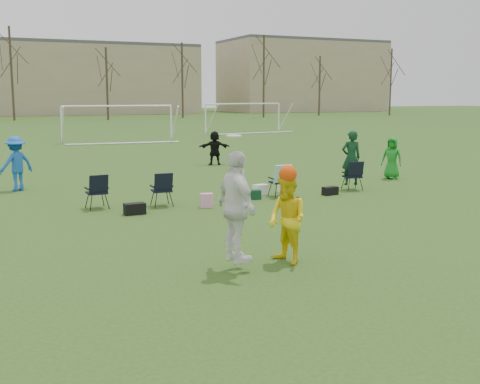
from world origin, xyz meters
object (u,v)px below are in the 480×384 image
goal_mid (118,113)px  fielder_black (215,148)px  fielder_blue (16,164)px  fielder_green_far (392,158)px  goal_right (244,109)px  center_contest (259,212)px

goal_mid → fielder_black: bearing=-82.5°
fielder_blue → goal_mid: bearing=-137.9°
fielder_green_far → goal_right: (6.73, 28.20, 1.14)m
fielder_blue → center_contest: 11.85m
fielder_blue → goal_mid: size_ratio=0.24×
center_contest → fielder_green_far: bearing=41.5°
fielder_green_far → center_contest: center_contest is taller
fielder_black → fielder_blue: bearing=42.3°
center_contest → goal_mid: bearing=81.8°
fielder_green_far → fielder_black: bearing=175.2°
center_contest → goal_mid: goal_mid is taller
fielder_green_far → goal_mid: size_ratio=0.21×
center_contest → goal_right: goal_right is taller
fielder_blue → goal_mid: goal_mid is taller
fielder_green_far → center_contest: size_ratio=0.64×
fielder_black → goal_right: bearing=-101.4°
center_contest → goal_right: (16.45, 36.80, 0.88)m
goal_right → center_contest: bearing=-122.1°
goal_right → fielder_blue: bearing=-135.9°
fielder_green_far → center_contest: (-9.73, -8.60, 0.26)m
center_contest → goal_mid: size_ratio=0.33×
goal_right → fielder_green_far: bearing=-111.4°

